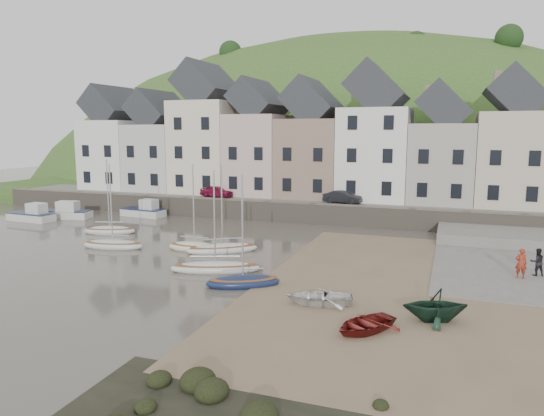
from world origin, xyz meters
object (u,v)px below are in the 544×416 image
at_px(person_red, 521,263).
at_px(car_left, 217,191).
at_px(sailboat_0, 110,230).
at_px(person_dark, 537,262).
at_px(rowboat_white, 319,297).
at_px(rowboat_red, 365,324).
at_px(rowboat_green, 435,305).
at_px(car_right, 343,197).

height_order(person_red, car_left, car_left).
relative_size(sailboat_0, person_red, 3.68).
xyz_separation_m(person_dark, car_left, (-27.61, 14.83, 1.27)).
height_order(person_dark, car_left, car_left).
xyz_separation_m(rowboat_white, rowboat_red, (2.67, -2.67, -0.02)).
bearing_deg(car_left, rowboat_green, -131.45).
xyz_separation_m(rowboat_green, person_dark, (5.28, 9.19, 0.12)).
bearing_deg(sailboat_0, person_dark, -3.99).
relative_size(rowboat_red, person_dark, 1.87).
bearing_deg(car_left, person_red, -114.83).
height_order(rowboat_white, car_left, car_left).
bearing_deg(person_dark, car_left, -44.04).
height_order(rowboat_white, person_dark, person_dark).
bearing_deg(rowboat_white, car_right, 173.99).
height_order(sailboat_0, rowboat_red, sailboat_0).
height_order(sailboat_0, car_right, sailboat_0).
xyz_separation_m(rowboat_white, person_dark, (10.69, 8.72, 0.53)).
bearing_deg(car_right, person_dark, -130.07).
relative_size(sailboat_0, person_dark, 3.93).
bearing_deg(rowboat_green, sailboat_0, -133.16).
bearing_deg(sailboat_0, rowboat_green, -23.64).
bearing_deg(car_right, car_left, 95.57).
bearing_deg(rowboat_red, car_left, 161.55).
bearing_deg(car_left, sailboat_0, 169.56).
relative_size(rowboat_green, person_dark, 1.77).
bearing_deg(person_red, sailboat_0, -8.02).
relative_size(rowboat_white, rowboat_red, 1.06).
height_order(sailboat_0, rowboat_green, sailboat_0).
bearing_deg(rowboat_red, person_dark, 89.61).
xyz_separation_m(sailboat_0, person_red, (30.31, -3.04, 0.71)).
relative_size(sailboat_0, rowboat_red, 2.10).
bearing_deg(car_right, rowboat_red, -160.54).
relative_size(rowboat_green, rowboat_red, 0.95).
bearing_deg(rowboat_green, person_dark, 130.60).
xyz_separation_m(sailboat_0, rowboat_white, (20.56, -10.90, 0.13)).
distance_m(rowboat_red, car_left, 32.77).
bearing_deg(rowboat_white, rowboat_green, 69.79).
relative_size(rowboat_green, person_red, 1.65).
bearing_deg(sailboat_0, person_red, -5.72).
bearing_deg(person_dark, sailboat_0, -19.80).
xyz_separation_m(person_red, car_right, (-13.55, 15.68, 1.21)).
distance_m(rowboat_red, car_right, 27.06).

